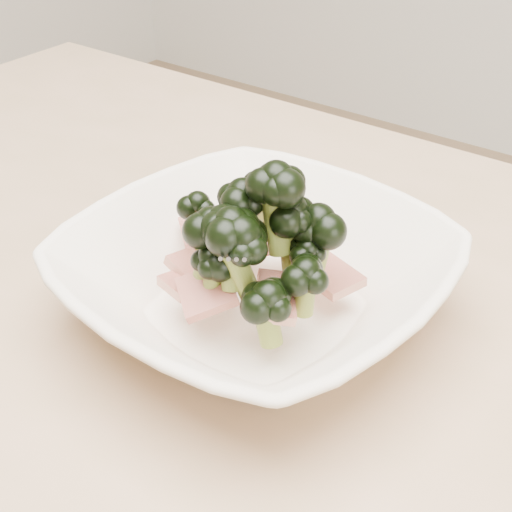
{
  "coord_description": "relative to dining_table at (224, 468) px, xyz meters",
  "views": [
    {
      "loc": [
        0.22,
        -0.26,
        1.07
      ],
      "look_at": [
        -0.01,
        0.06,
        0.8
      ],
      "focal_mm": 50.0,
      "sensor_mm": 36.0,
      "label": 1
    }
  ],
  "objects": [
    {
      "name": "broccoli_dish",
      "position": [
        -0.01,
        0.06,
        0.14
      ],
      "size": [
        0.27,
        0.27,
        0.13
      ],
      "color": "white",
      "rests_on": "dining_table"
    },
    {
      "name": "dining_table",
      "position": [
        0.0,
        0.0,
        0.0
      ],
      "size": [
        1.2,
        0.8,
        0.75
      ],
      "color": "tan",
      "rests_on": "ground"
    }
  ]
}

